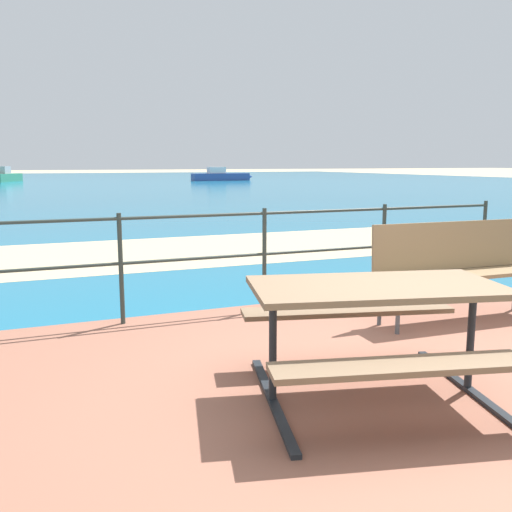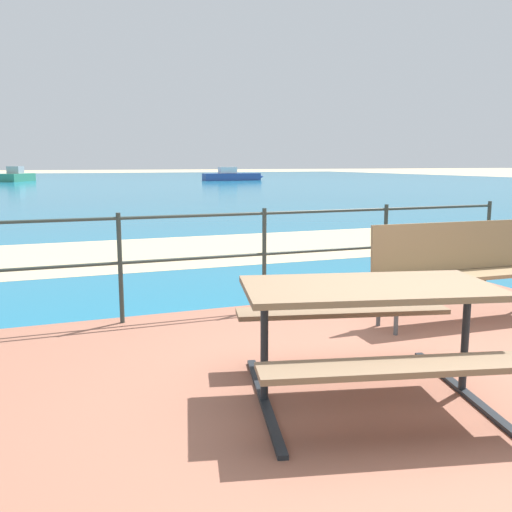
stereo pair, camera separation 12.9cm
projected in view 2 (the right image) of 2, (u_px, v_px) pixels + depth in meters
The scene contains 9 objects.
ground_plane at pixel (398, 406), 3.68m from camera, with size 240.00×240.00×0.00m, color tan.
patio_paving at pixel (398, 401), 3.67m from camera, with size 6.40×5.20×0.06m, color #935B47.
sea_water at pixel (75, 184), 40.55m from camera, with size 90.00×90.00×0.01m, color #196B8E.
beach_strip at pixel (173, 251), 10.03m from camera, with size 54.00×3.61×0.01m, color tan.
picnic_table at pixel (368, 312), 3.57m from camera, with size 1.88×1.76×0.76m.
park_bench at pixel (458, 262), 5.38m from camera, with size 1.81×0.48×0.96m.
railing_fence at pixel (264, 245), 5.78m from camera, with size 5.94×0.04×1.06m.
boat_near at pixel (18, 176), 46.41m from camera, with size 2.81×4.42×1.26m.
boat_mid at pixel (232, 176), 48.57m from camera, with size 5.63×1.31×1.17m.
Camera 2 is at (-2.11, -2.90, 1.59)m, focal length 39.03 mm.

